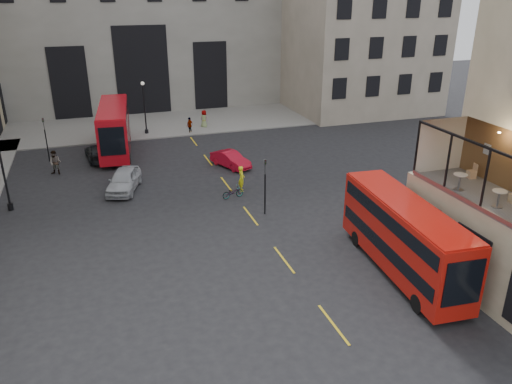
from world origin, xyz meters
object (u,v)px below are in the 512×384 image
object	(u,v)px
street_lamp_a	(4,177)
street_lamp_b	(145,111)
traffic_light_near	(265,180)
cafe_table_far	(460,179)
car_b	(231,159)
bus_near	(404,234)
pedestrian_b	(101,117)
pedestrian_c	(190,125)
car_c	(98,152)
pedestrian_a	(55,163)
bus_far	(114,126)
pedestrian_d	(204,119)
car_a	(124,180)
cafe_chair_d	(472,174)
traffic_light_far	(45,134)
cyclist	(241,179)
bicycle	(233,192)
cafe_table_mid	(499,196)

from	to	relation	value
street_lamp_a	street_lamp_b	xyz separation A→B (m)	(11.00, 16.00, 0.00)
traffic_light_near	cafe_table_far	size ratio (longest dim) A/B	4.58
traffic_light_near	car_b	bearing A→B (deg)	87.65
bus_near	cafe_table_far	xyz separation A→B (m)	(2.35, -0.71, 2.95)
pedestrian_b	pedestrian_c	size ratio (longest dim) A/B	0.94
car_b	pedestrian_b	distance (m)	20.33
traffic_light_near	car_b	distance (m)	9.87
car_c	cafe_table_far	distance (m)	30.28
pedestrian_a	pedestrian_c	bearing A→B (deg)	58.25
car_c	pedestrian_b	size ratio (longest dim) A/B	2.92
bus_far	pedestrian_d	distance (m)	11.10
street_lamp_a	cafe_table_far	world-z (taller)	cafe_table_far
street_lamp_a	car_b	distance (m)	16.90
street_lamp_a	car_a	bearing A→B (deg)	8.96
car_a	cafe_chair_d	xyz separation A→B (m)	(16.85, -15.76, 4.04)
pedestrian_b	bus_far	bearing A→B (deg)	-149.24
bus_near	pedestrian_c	bearing A→B (deg)	99.55
car_b	traffic_light_far	bearing A→B (deg)	132.99
traffic_light_near	cyclist	world-z (taller)	traffic_light_near
bicycle	street_lamp_a	bearing A→B (deg)	71.04
traffic_light_near	traffic_light_far	bearing A→B (deg)	131.19
pedestrian_b	pedestrian_d	distance (m)	11.43
pedestrian_c	cafe_table_mid	world-z (taller)	cafe_table_mid
car_c	cafe_chair_d	size ratio (longest dim) A/B	5.84
cyclist	cafe_table_mid	distance (m)	18.39
pedestrian_c	bus_far	bearing A→B (deg)	-14.47
pedestrian_c	bicycle	bearing A→B (deg)	45.93
bicycle	pedestrian_b	distance (m)	25.60
street_lamp_a	pedestrian_b	xyz separation A→B (m)	(6.88, 21.66, -1.62)
traffic_light_near	cafe_table_mid	size ratio (longest dim) A/B	4.75
traffic_light_far	street_lamp_b	xyz separation A→B (m)	(9.00, 6.00, -0.03)
pedestrian_b	car_c	bearing A→B (deg)	-157.71
car_a	bus_far	bearing A→B (deg)	107.37
street_lamp_b	cafe_table_far	bearing A→B (deg)	-69.79
pedestrian_d	cafe_table_far	xyz separation A→B (m)	(5.53, -32.39, 4.20)
cyclist	pedestrian_d	size ratio (longest dim) A/B	1.00
traffic_light_near	pedestrian_c	world-z (taller)	traffic_light_near
street_lamp_a	pedestrian_d	size ratio (longest dim) A/B	2.81
bicycle	street_lamp_b	bearing A→B (deg)	2.75
car_b	car_c	bearing A→B (deg)	129.04
car_c	traffic_light_far	bearing A→B (deg)	-17.73
street_lamp_b	pedestrian_d	xyz separation A→B (m)	(6.15, 0.66, -1.45)
pedestrian_a	car_b	bearing A→B (deg)	12.63
bus_near	cafe_chair_d	xyz separation A→B (m)	(4.10, 0.46, 2.64)
cafe_table_far	car_b	bearing A→B (deg)	107.91
traffic_light_far	cafe_table_far	world-z (taller)	cafe_table_far
car_b	cafe_chair_d	bearing A→B (deg)	-89.67
bus_near	car_c	xyz separation A→B (m)	(-14.34, 24.16, -1.54)
street_lamp_a	pedestrian_a	bearing A→B (deg)	67.12
car_b	pedestrian_d	world-z (taller)	pedestrian_d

